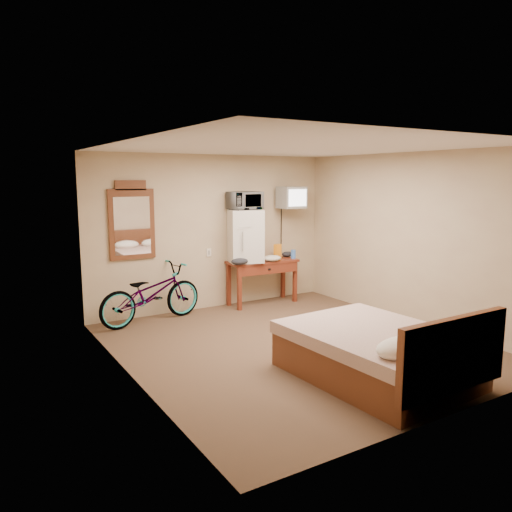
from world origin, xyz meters
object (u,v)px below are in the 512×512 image
(bed, at_px, (381,353))
(bicycle, at_px, (151,294))
(mini_fridge, at_px, (245,236))
(microwave, at_px, (245,201))
(blue_cup, at_px, (293,254))
(wall_mirror, at_px, (132,221))
(desk, at_px, (263,268))
(crt_television, at_px, (291,198))

(bed, bearing_deg, bicycle, 111.94)
(mini_fridge, xyz_separation_m, microwave, (0.00, 0.00, 0.58))
(mini_fridge, distance_m, blue_cup, 0.97)
(wall_mirror, xyz_separation_m, bed, (1.49, -3.65, -1.19))
(wall_mirror, bearing_deg, bicycle, -65.79)
(blue_cup, bearing_deg, mini_fridge, 171.46)
(mini_fridge, xyz_separation_m, wall_mirror, (-1.82, 0.21, 0.31))
(bicycle, height_order, bed, bed)
(bed, bearing_deg, mini_fridge, 84.43)
(desk, height_order, bicycle, bicycle)
(bicycle, distance_m, bed, 3.59)
(desk, bearing_deg, bicycle, -178.44)
(desk, xyz_separation_m, bicycle, (-2.00, -0.05, -0.18))
(microwave, relative_size, bicycle, 0.32)
(mini_fridge, distance_m, bicycle, 1.84)
(mini_fridge, distance_m, wall_mirror, 1.86)
(microwave, xyz_separation_m, bicycle, (-1.68, -0.12, -1.33))
(desk, xyz_separation_m, blue_cup, (0.56, -0.07, 0.21))
(crt_television, bearing_deg, bed, -109.96)
(bicycle, bearing_deg, crt_television, -99.20)
(wall_mirror, relative_size, bicycle, 0.71)
(bed, bearing_deg, wall_mirror, 112.14)
(desk, relative_size, blue_cup, 8.25)
(blue_cup, bearing_deg, microwave, 171.45)
(blue_cup, xyz_separation_m, wall_mirror, (-2.71, 0.34, 0.66))
(desk, xyz_separation_m, microwave, (-0.32, 0.06, 1.15))
(mini_fridge, distance_m, microwave, 0.58)
(desk, height_order, blue_cup, blue_cup)
(mini_fridge, xyz_separation_m, bed, (-0.34, -3.45, -0.89))
(mini_fridge, xyz_separation_m, bicycle, (-1.68, -0.12, -0.75))
(desk, height_order, mini_fridge, mini_fridge)
(desk, distance_m, blue_cup, 0.61)
(mini_fridge, distance_m, bed, 3.57)
(desk, xyz_separation_m, wall_mirror, (-2.15, 0.27, 0.87))
(microwave, distance_m, blue_cup, 1.30)
(mini_fridge, height_order, blue_cup, mini_fridge)
(crt_television, height_order, bicycle, crt_television)
(crt_television, bearing_deg, microwave, 177.35)
(desk, relative_size, microwave, 2.33)
(mini_fridge, xyz_separation_m, crt_television, (0.90, -0.04, 0.61))
(blue_cup, height_order, bed, bed)
(blue_cup, xyz_separation_m, bed, (-1.23, -3.31, -0.53))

